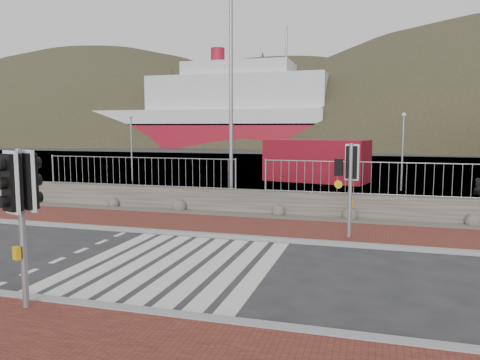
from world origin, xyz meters
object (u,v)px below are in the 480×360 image
(traffic_signal_far, at_px, (349,170))
(shipping_container, at_px, (316,161))
(ferry, at_px, (204,116))
(streetlight, at_px, (234,87))
(traffic_signal_near, at_px, (21,195))

(traffic_signal_far, xyz_separation_m, shipping_container, (-2.78, 15.11, -0.78))
(traffic_signal_far, bearing_deg, shipping_container, -68.66)
(ferry, relative_size, streetlight, 5.68)
(ferry, distance_m, streetlight, 64.38)
(traffic_signal_far, relative_size, streetlight, 0.33)
(streetlight, bearing_deg, traffic_signal_far, -18.98)
(streetlight, bearing_deg, shipping_container, 101.34)
(traffic_signal_near, bearing_deg, shipping_container, 104.66)
(traffic_signal_near, bearing_deg, traffic_signal_far, 75.03)
(shipping_container, bearing_deg, ferry, 130.87)
(ferry, distance_m, shipping_container, 55.45)
(traffic_signal_near, height_order, streetlight, streetlight)
(ferry, height_order, streetlight, ferry)
(traffic_signal_near, relative_size, shipping_container, 0.48)
(ferry, bearing_deg, shipping_container, -62.24)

